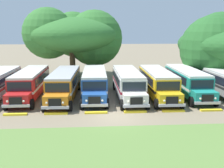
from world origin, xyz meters
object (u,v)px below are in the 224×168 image
at_px(parked_bus_slot_3, 95,82).
at_px(parked_bus_slot_7, 220,81).
at_px(parked_bus_slot_2, 64,83).
at_px(parked_bus_slot_6, 187,80).
at_px(parked_bus_slot_5, 158,82).
at_px(parked_bus_slot_4, 128,82).
at_px(broad_shade_tree, 75,36).
at_px(parked_bus_slot_1, 30,82).

xyz_separation_m(parked_bus_slot_3, parked_bus_slot_7, (14.10, -0.37, 0.00)).
relative_size(parked_bus_slot_2, parked_bus_slot_6, 1.00).
bearing_deg(parked_bus_slot_5, parked_bus_slot_2, -89.33).
bearing_deg(parked_bus_slot_3, parked_bus_slot_2, -81.85).
bearing_deg(parked_bus_slot_4, parked_bus_slot_3, -97.61).
bearing_deg(parked_bus_slot_5, parked_bus_slot_4, -89.29).
xyz_separation_m(parked_bus_slot_2, broad_shade_tree, (0.38, 12.05, 4.75)).
xyz_separation_m(parked_bus_slot_5, broad_shade_tree, (-9.80, 12.06, 4.75)).
bearing_deg(broad_shade_tree, parked_bus_slot_2, -91.79).
relative_size(parked_bus_slot_3, parked_bus_slot_7, 1.00).
height_order(parked_bus_slot_4, parked_bus_slot_7, same).
bearing_deg(parked_bus_slot_3, parked_bus_slot_1, -91.96).
height_order(parked_bus_slot_2, parked_bus_slot_7, same).
height_order(parked_bus_slot_2, parked_bus_slot_4, same).
xyz_separation_m(parked_bus_slot_1, parked_bus_slot_5, (13.93, -0.73, 0.00)).
xyz_separation_m(parked_bus_slot_5, parked_bus_slot_6, (3.49, 0.49, 0.00)).
bearing_deg(parked_bus_slot_7, parked_bus_slot_5, -90.49).
height_order(parked_bus_slot_4, parked_bus_slot_6, same).
bearing_deg(parked_bus_slot_6, parked_bus_slot_2, -87.06).
xyz_separation_m(parked_bus_slot_1, parked_bus_slot_4, (10.63, -0.73, 0.00)).
bearing_deg(parked_bus_slot_1, parked_bus_slot_4, 85.60).
distance_m(parked_bus_slot_2, parked_bus_slot_3, 3.28).
xyz_separation_m(parked_bus_slot_2, parked_bus_slot_4, (6.87, -0.01, 0.00)).
height_order(parked_bus_slot_3, parked_bus_slot_5, same).
bearing_deg(parked_bus_slot_5, parked_bus_slot_7, 91.41).
height_order(parked_bus_slot_1, parked_bus_slot_7, same).
relative_size(parked_bus_slot_5, parked_bus_slot_6, 1.00).
height_order(parked_bus_slot_1, parked_bus_slot_3, same).
bearing_deg(parked_bus_slot_7, parked_bus_slot_2, -90.93).
xyz_separation_m(parked_bus_slot_2, parked_bus_slot_7, (17.35, 0.08, 0.00)).
xyz_separation_m(parked_bus_slot_1, parked_bus_slot_3, (7.00, -0.27, 0.00)).
relative_size(parked_bus_slot_6, broad_shade_tree, 0.75).
xyz_separation_m(parked_bus_slot_4, parked_bus_slot_7, (10.48, 0.09, 0.00)).
relative_size(parked_bus_slot_4, parked_bus_slot_6, 1.00).
height_order(parked_bus_slot_1, parked_bus_slot_6, same).
distance_m(parked_bus_slot_4, parked_bus_slot_6, 6.81).
distance_m(parked_bus_slot_5, parked_bus_slot_7, 7.17).
relative_size(parked_bus_slot_7, broad_shade_tree, 0.75).
relative_size(parked_bus_slot_3, parked_bus_slot_4, 1.00).
relative_size(parked_bus_slot_5, broad_shade_tree, 0.75).
bearing_deg(parked_bus_slot_1, parked_bus_slot_7, 87.79).
distance_m(parked_bus_slot_5, parked_bus_slot_6, 3.52).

